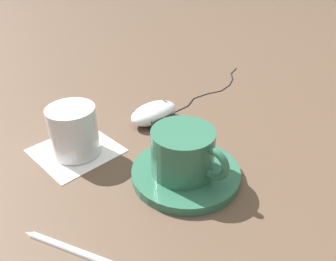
{
  "coord_description": "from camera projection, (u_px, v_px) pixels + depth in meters",
  "views": [
    {
      "loc": [
        -0.22,
        -0.37,
        0.31
      ],
      "look_at": [
        0.06,
        -0.01,
        0.03
      ],
      "focal_mm": 35.0,
      "sensor_mm": 36.0,
      "label": 1
    }
  ],
  "objects": [
    {
      "name": "computer_mouse",
      "position": [
        154.0,
        113.0,
        0.61
      ],
      "size": [
        0.1,
        0.06,
        0.04
      ],
      "color": "silver",
      "rests_on": "ground"
    },
    {
      "name": "saucer",
      "position": [
        186.0,
        173.0,
        0.48
      ],
      "size": [
        0.16,
        0.16,
        0.01
      ],
      "primitive_type": "cylinder",
      "color": "#2D664C",
      "rests_on": "ground"
    },
    {
      "name": "mouse_cable",
      "position": [
        215.0,
        88.0,
        0.74
      ],
      "size": [
        0.27,
        0.09,
        0.0
      ],
      "color": "black",
      "rests_on": "ground"
    },
    {
      "name": "drinking_glass",
      "position": [
        74.0,
        131.0,
        0.51
      ],
      "size": [
        0.08,
        0.08,
        0.08
      ],
      "primitive_type": "cylinder",
      "color": "silver",
      "rests_on": "napkin_under_glass"
    },
    {
      "name": "pen",
      "position": [
        75.0,
        249.0,
        0.37
      ],
      "size": [
        0.08,
        0.13,
        0.01
      ],
      "color": "silver",
      "rests_on": "ground"
    },
    {
      "name": "ground_plane",
      "position": [
        138.0,
        156.0,
        0.53
      ],
      "size": [
        3.0,
        3.0,
        0.0
      ],
      "primitive_type": "plane",
      "color": "brown"
    },
    {
      "name": "napkin_under_glass",
      "position": [
        76.0,
        150.0,
        0.54
      ],
      "size": [
        0.14,
        0.14,
        0.0
      ],
      "primitive_type": "cube",
      "rotation": [
        0.0,
        0.0,
        0.14
      ],
      "color": "white",
      "rests_on": "ground"
    },
    {
      "name": "coffee_cup",
      "position": [
        184.0,
        152.0,
        0.46
      ],
      "size": [
        0.09,
        0.12,
        0.07
      ],
      "color": "#2D664C",
      "rests_on": "saucer"
    }
  ]
}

